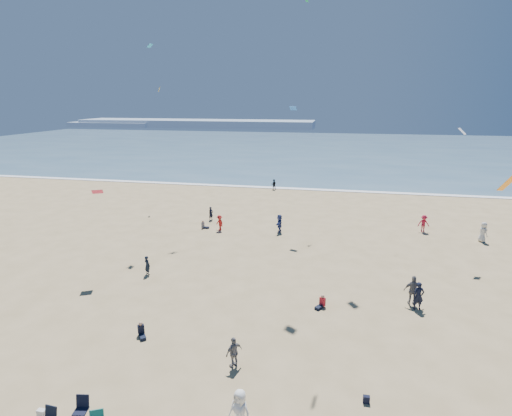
# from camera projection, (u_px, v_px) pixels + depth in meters

# --- Properties ---
(ocean) EXTENTS (220.00, 100.00, 0.06)m
(ocean) POSITION_uv_depth(u_px,v_px,m) (315.00, 148.00, 105.06)
(ocean) COLOR #476B84
(ocean) RESTS_ON ground
(surf_line) EXTENTS (220.00, 1.20, 0.08)m
(surf_line) POSITION_uv_depth(u_px,v_px,m) (294.00, 189.00, 57.81)
(surf_line) COLOR white
(surf_line) RESTS_ON ground
(headland_far) EXTENTS (110.00, 20.00, 3.20)m
(headland_far) POSITION_uv_depth(u_px,v_px,m) (196.00, 123.00, 187.14)
(headland_far) COLOR #7A8EA8
(headland_far) RESTS_ON ground
(headland_near) EXTENTS (40.00, 14.00, 2.00)m
(headland_near) POSITION_uv_depth(u_px,v_px,m) (113.00, 124.00, 190.33)
(headland_near) COLOR #7A8EA8
(headland_near) RESTS_ON ground
(standing_flyers) EXTENTS (27.43, 51.52, 1.95)m
(standing_flyers) POSITION_uv_depth(u_px,v_px,m) (319.00, 261.00, 29.87)
(standing_flyers) COLOR black
(standing_flyers) RESTS_ON ground
(seated_group) EXTENTS (14.64, 33.58, 0.84)m
(seated_group) POSITION_uv_depth(u_px,v_px,m) (218.00, 347.00, 20.29)
(seated_group) COLOR white
(seated_group) RESTS_ON ground
(white_tote) EXTENTS (0.35, 0.20, 0.40)m
(white_tote) POSITION_uv_depth(u_px,v_px,m) (42.00, 414.00, 16.24)
(white_tote) COLOR silver
(white_tote) RESTS_ON ground
(navy_bag) EXTENTS (0.28, 0.18, 0.34)m
(navy_bag) POSITION_uv_depth(u_px,v_px,m) (366.00, 399.00, 17.06)
(navy_bag) COLOR black
(navy_bag) RESTS_ON ground
(kites_aloft) EXTENTS (39.03, 42.34, 26.00)m
(kites_aloft) POSITION_uv_depth(u_px,v_px,m) (402.00, 64.00, 21.30)
(kites_aloft) COLOR gold
(kites_aloft) RESTS_ON ground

